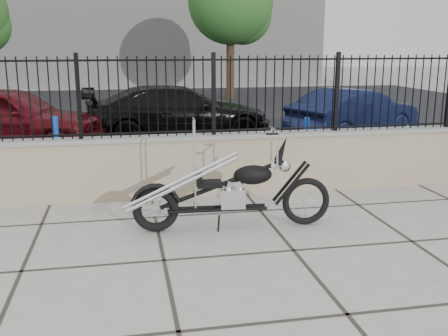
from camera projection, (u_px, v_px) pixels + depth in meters
ground_plane at (164, 261)px, 5.79m from camera, size 90.00×90.00×0.00m
parking_lot at (134, 114)px, 17.72m from camera, size 30.00×30.00×0.00m
retaining_wall at (150, 167)px, 8.06m from camera, size 14.00×0.36×0.96m
iron_fence at (148, 97)px, 7.81m from camera, size 14.00×0.08×1.20m
background_building at (125, 14)px, 30.16m from camera, size 22.00×6.00×8.00m
chopper_motorcycle at (229, 173)px, 6.63m from camera, size 2.47×0.57×1.47m
car_red at (7, 118)px, 11.52m from camera, size 4.57×2.70×1.46m
car_black at (178, 113)px, 12.93m from camera, size 4.68×2.10×1.33m
car_blue at (354, 113)px, 13.19m from camera, size 3.96×2.86×1.24m
bollard_a at (56, 141)px, 10.23m from camera, size 0.15×0.15×0.96m
bollard_b at (306, 138)px, 10.79m from camera, size 0.13×0.13×0.86m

